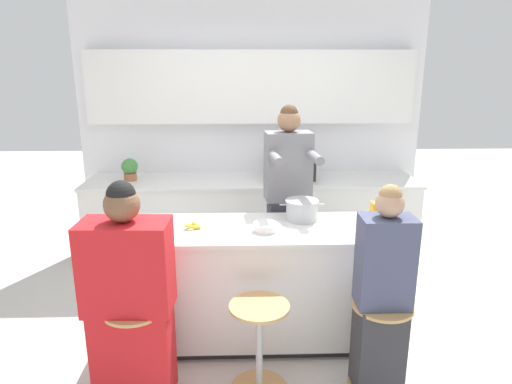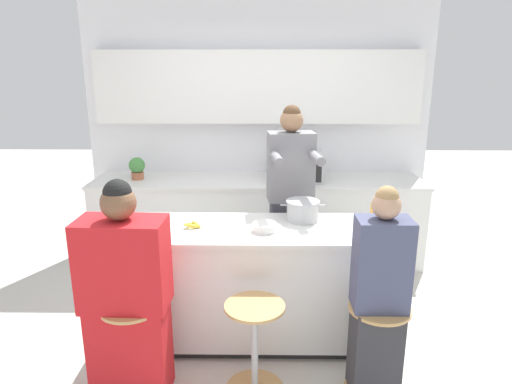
{
  "view_description": "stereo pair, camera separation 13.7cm",
  "coord_description": "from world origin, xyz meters",
  "px_view_note": "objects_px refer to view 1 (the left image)",
  "views": [
    {
      "loc": [
        -0.1,
        -3.13,
        2.06
      ],
      "look_at": [
        0.0,
        0.07,
        1.16
      ],
      "focal_mm": 32.0,
      "sensor_mm": 36.0,
      "label": 1
    },
    {
      "loc": [
        0.04,
        -3.13,
        2.06
      ],
      "look_at": [
        0.0,
        0.07,
        1.16
      ],
      "focal_mm": 32.0,
      "sensor_mm": 36.0,
      "label": 2
    }
  ],
  "objects_px": {
    "juice_carton": "(377,216)",
    "microwave": "(290,166)",
    "person_wrapped_blanket": "(130,301)",
    "fruit_bowl": "(265,227)",
    "bar_stool_rightmost": "(380,343)",
    "person_seated_near": "(382,302)",
    "bar_stool_center": "(259,344)",
    "banana_bunch": "(192,226)",
    "bar_stool_leftmost": "(137,347)",
    "kitchen_island": "(256,283)",
    "potted_plant": "(130,169)",
    "coffee_cup_near": "(160,234)",
    "person_cooking": "(287,209)",
    "cooking_pot": "(302,210)"
  },
  "relations": [
    {
      "from": "juice_carton",
      "to": "microwave",
      "type": "height_order",
      "value": "microwave"
    },
    {
      "from": "person_wrapped_blanket",
      "to": "fruit_bowl",
      "type": "distance_m",
      "value": 1.05
    },
    {
      "from": "bar_stool_rightmost",
      "to": "fruit_bowl",
      "type": "distance_m",
      "value": 1.07
    },
    {
      "from": "person_seated_near",
      "to": "microwave",
      "type": "distance_m",
      "value": 2.15
    },
    {
      "from": "bar_stool_center",
      "to": "juice_carton",
      "type": "xyz_separation_m",
      "value": [
        0.86,
        0.52,
        0.67
      ]
    },
    {
      "from": "fruit_bowl",
      "to": "banana_bunch",
      "type": "distance_m",
      "value": 0.53
    },
    {
      "from": "juice_carton",
      "to": "microwave",
      "type": "bearing_deg",
      "value": 106.67
    },
    {
      "from": "bar_stool_leftmost",
      "to": "person_seated_near",
      "type": "height_order",
      "value": "person_seated_near"
    },
    {
      "from": "kitchen_island",
      "to": "juice_carton",
      "type": "height_order",
      "value": "juice_carton"
    },
    {
      "from": "microwave",
      "to": "potted_plant",
      "type": "xyz_separation_m",
      "value": [
        -1.65,
        0.05,
        -0.03
      ]
    },
    {
      "from": "person_wrapped_blanket",
      "to": "coffee_cup_near",
      "type": "bearing_deg",
      "value": 72.81
    },
    {
      "from": "bar_stool_rightmost",
      "to": "juice_carton",
      "type": "xyz_separation_m",
      "value": [
        0.09,
        0.53,
        0.67
      ]
    },
    {
      "from": "fruit_bowl",
      "to": "microwave",
      "type": "height_order",
      "value": "microwave"
    },
    {
      "from": "coffee_cup_near",
      "to": "juice_carton",
      "type": "relative_size",
      "value": 0.47
    },
    {
      "from": "person_cooking",
      "to": "bar_stool_rightmost",
      "type": "bearing_deg",
      "value": -72.89
    },
    {
      "from": "cooking_pot",
      "to": "potted_plant",
      "type": "height_order",
      "value": "potted_plant"
    },
    {
      "from": "banana_bunch",
      "to": "coffee_cup_near",
      "type": "bearing_deg",
      "value": -131.06
    },
    {
      "from": "bar_stool_center",
      "to": "microwave",
      "type": "xyz_separation_m",
      "value": [
        0.39,
        2.06,
        0.7
      ]
    },
    {
      "from": "kitchen_island",
      "to": "coffee_cup_near",
      "type": "distance_m",
      "value": 0.86
    },
    {
      "from": "fruit_bowl",
      "to": "juice_carton",
      "type": "xyz_separation_m",
      "value": [
        0.79,
        -0.02,
        0.08
      ]
    },
    {
      "from": "kitchen_island",
      "to": "coffee_cup_near",
      "type": "height_order",
      "value": "coffee_cup_near"
    },
    {
      "from": "person_seated_near",
      "to": "juice_carton",
      "type": "xyz_separation_m",
      "value": [
        0.1,
        0.53,
        0.38
      ]
    },
    {
      "from": "bar_stool_leftmost",
      "to": "microwave",
      "type": "relative_size",
      "value": 1.15
    },
    {
      "from": "person_seated_near",
      "to": "juice_carton",
      "type": "distance_m",
      "value": 0.66
    },
    {
      "from": "person_seated_near",
      "to": "cooking_pot",
      "type": "height_order",
      "value": "person_seated_near"
    },
    {
      "from": "person_seated_near",
      "to": "coffee_cup_near",
      "type": "height_order",
      "value": "person_seated_near"
    },
    {
      "from": "juice_carton",
      "to": "potted_plant",
      "type": "bearing_deg",
      "value": 143.08
    },
    {
      "from": "coffee_cup_near",
      "to": "cooking_pot",
      "type": "bearing_deg",
      "value": 21.42
    },
    {
      "from": "bar_stool_rightmost",
      "to": "potted_plant",
      "type": "relative_size",
      "value": 2.69
    },
    {
      "from": "person_cooking",
      "to": "coffee_cup_near",
      "type": "distance_m",
      "value": 1.21
    },
    {
      "from": "cooking_pot",
      "to": "banana_bunch",
      "type": "height_order",
      "value": "cooking_pot"
    },
    {
      "from": "cooking_pot",
      "to": "banana_bunch",
      "type": "distance_m",
      "value": 0.84
    },
    {
      "from": "person_cooking",
      "to": "fruit_bowl",
      "type": "distance_m",
      "value": 0.64
    },
    {
      "from": "bar_stool_rightmost",
      "to": "coffee_cup_near",
      "type": "xyz_separation_m",
      "value": [
        -1.43,
        0.39,
        0.61
      ]
    },
    {
      "from": "person_wrapped_blanket",
      "to": "potted_plant",
      "type": "height_order",
      "value": "person_wrapped_blanket"
    },
    {
      "from": "juice_carton",
      "to": "potted_plant",
      "type": "xyz_separation_m",
      "value": [
        -2.12,
        1.59,
        0.0
      ]
    },
    {
      "from": "person_cooking",
      "to": "person_wrapped_blanket",
      "type": "distance_m",
      "value": 1.58
    },
    {
      "from": "bar_stool_center",
      "to": "fruit_bowl",
      "type": "relative_size",
      "value": 3.55
    },
    {
      "from": "cooking_pot",
      "to": "microwave",
      "type": "xyz_separation_m",
      "value": [
        0.04,
        1.29,
        0.06
      ]
    },
    {
      "from": "juice_carton",
      "to": "microwave",
      "type": "xyz_separation_m",
      "value": [
        -0.46,
        1.54,
        0.03
      ]
    },
    {
      "from": "potted_plant",
      "to": "banana_bunch",
      "type": "bearing_deg",
      "value": -62.19
    },
    {
      "from": "bar_stool_center",
      "to": "potted_plant",
      "type": "distance_m",
      "value": 2.55
    },
    {
      "from": "juice_carton",
      "to": "bar_stool_rightmost",
      "type": "bearing_deg",
      "value": -99.14
    },
    {
      "from": "potted_plant",
      "to": "person_seated_near",
      "type": "bearing_deg",
      "value": -46.38
    },
    {
      "from": "kitchen_island",
      "to": "bar_stool_center",
      "type": "xyz_separation_m",
      "value": [
        0.0,
        -0.61,
        -0.12
      ]
    },
    {
      "from": "bar_stool_center",
      "to": "person_cooking",
      "type": "height_order",
      "value": "person_cooking"
    },
    {
      "from": "person_cooking",
      "to": "microwave",
      "type": "distance_m",
      "value": 0.95
    },
    {
      "from": "bar_stool_leftmost",
      "to": "microwave",
      "type": "height_order",
      "value": "microwave"
    },
    {
      "from": "microwave",
      "to": "bar_stool_center",
      "type": "bearing_deg",
      "value": -100.79
    },
    {
      "from": "person_seated_near",
      "to": "cooking_pot",
      "type": "bearing_deg",
      "value": 117.41
    }
  ]
}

